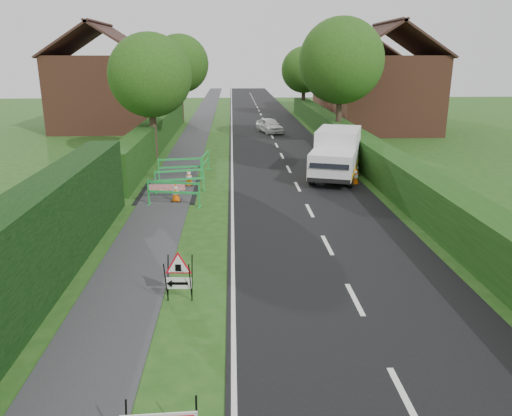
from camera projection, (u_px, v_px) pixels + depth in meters
name	position (u px, v px, depth m)	size (l,w,h in m)	color
ground	(250.00, 324.00, 10.62)	(120.00, 120.00, 0.00)	#1E4A15
road_surface	(264.00, 120.00, 44.16)	(6.00, 90.00, 0.02)	black
footpath	(202.00, 121.00, 43.91)	(2.00, 90.00, 0.02)	#2D2D30
hedge_west_near	(10.00, 330.00, 10.39)	(1.10, 18.00, 2.50)	black
hedge_west_far	(158.00, 147.00, 31.40)	(1.00, 24.00, 1.80)	#14380F
hedge_east	(362.00, 165.00, 26.20)	(1.20, 50.00, 1.50)	#14380F
house_west	(104.00, 91.00, 37.97)	(7.50, 7.40, 7.88)	brown
house_east_a	(384.00, 92.00, 37.02)	(7.50, 7.40, 7.88)	brown
house_east_b	(353.00, 82.00, 50.44)	(7.50, 7.40, 7.88)	brown
tree_nw	(150.00, 75.00, 26.29)	(4.40, 4.40, 6.70)	#2D2116
tree_ne	(341.00, 61.00, 30.41)	(5.20, 5.20, 7.79)	#2D2116
tree_fw	(180.00, 64.00, 41.47)	(4.80, 4.80, 7.24)	#2D2116
tree_fe	(304.00, 70.00, 45.97)	(4.20, 4.20, 6.33)	#2D2116
triangle_sign	(177.00, 273.00, 11.41)	(0.75, 0.75, 1.04)	black
works_van	(336.00, 153.00, 23.11)	(3.24, 5.14, 2.20)	silver
traffic_cone_0	(355.00, 176.00, 22.07)	(0.38, 0.38, 0.79)	black
traffic_cone_1	(356.00, 167.00, 23.82)	(0.38, 0.38, 0.79)	black
traffic_cone_2	(338.00, 159.00, 25.64)	(0.38, 0.38, 0.79)	black
traffic_cone_3	(176.00, 192.00, 19.46)	(0.38, 0.38, 0.79)	black
traffic_cone_4	(189.00, 177.00, 21.87)	(0.38, 0.38, 0.79)	black
ped_barrier_0	(173.00, 190.00, 18.78)	(2.09, 0.78, 1.00)	green
ped_barrier_1	(180.00, 178.00, 20.72)	(2.08, 0.82, 1.00)	green
ped_barrier_2	(181.00, 165.00, 23.03)	(2.09, 0.63, 1.00)	green
ped_barrier_3	(205.00, 161.00, 23.98)	(0.61, 2.09, 1.00)	green
redwhite_plank	(167.00, 198.00, 20.01)	(1.50, 0.04, 0.25)	red
hatchback_car	(270.00, 125.00, 36.91)	(1.28, 3.17, 1.08)	white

